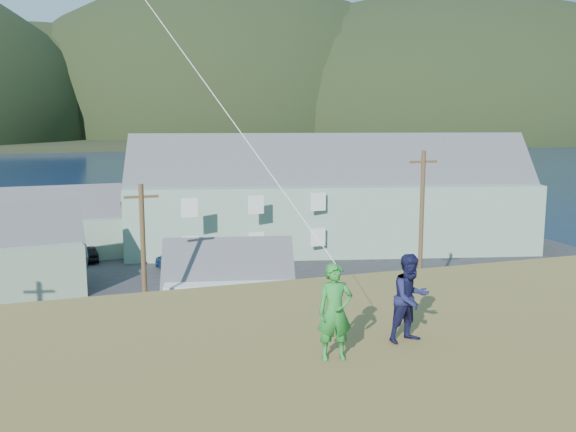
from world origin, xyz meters
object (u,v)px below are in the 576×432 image
(wharf, at_px, (71,223))
(lodge, at_px, (331,196))
(kite_flyer_green, at_px, (335,312))
(kite_flyer_navy, at_px, (410,298))
(shed_white, at_px, (229,285))
(shed_palegreen_far, at_px, (58,225))
(shed_palegreen_near, at_px, (4,255))

(wharf, relative_size, lodge, 0.73)
(kite_flyer_green, bearing_deg, kite_flyer_navy, 20.51)
(wharf, bearing_deg, lodge, -40.02)
(shed_white, distance_m, shed_palegreen_far, 22.83)
(wharf, bearing_deg, kite_flyer_green, -84.75)
(shed_palegreen_near, relative_size, kite_flyer_navy, 5.78)
(shed_palegreen_near, bearing_deg, shed_white, -45.73)
(shed_white, distance_m, kite_flyer_navy, 23.80)
(shed_palegreen_near, height_order, shed_white, shed_palegreen_near)
(wharf, distance_m, kite_flyer_navy, 58.77)
(shed_white, bearing_deg, shed_palegreen_far, 127.21)
(shed_palegreen_far, bearing_deg, kite_flyer_green, -83.54)
(wharf, relative_size, kite_flyer_navy, 14.40)
(lodge, height_order, shed_white, lodge)
(lodge, distance_m, shed_white, 21.28)
(lodge, bearing_deg, wharf, 153.62)
(lodge, relative_size, shed_palegreen_near, 3.40)
(shed_palegreen_near, bearing_deg, lodge, 7.97)
(shed_palegreen_far, distance_m, kite_flyer_navy, 44.84)
(shed_white, bearing_deg, shed_palegreen_near, 153.81)
(shed_palegreen_near, relative_size, shed_white, 1.29)
(kite_flyer_green, distance_m, kite_flyer_navy, 1.84)
(lodge, distance_m, kite_flyer_green, 43.44)
(kite_flyer_green, bearing_deg, wharf, 103.23)
(shed_palegreen_near, bearing_deg, shed_palegreen_far, 67.32)
(shed_palegreen_near, bearing_deg, wharf, 74.34)
(lodge, xyz_separation_m, kite_flyer_navy, (-14.34, -39.78, 3.47))
(shed_palegreen_far, height_order, kite_flyer_green, kite_flyer_green)
(lodge, relative_size, kite_flyer_green, 19.34)
(lodge, height_order, shed_palegreen_far, lodge)
(lodge, bearing_deg, shed_white, -113.86)
(wharf, bearing_deg, shed_palegreen_far, -93.36)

